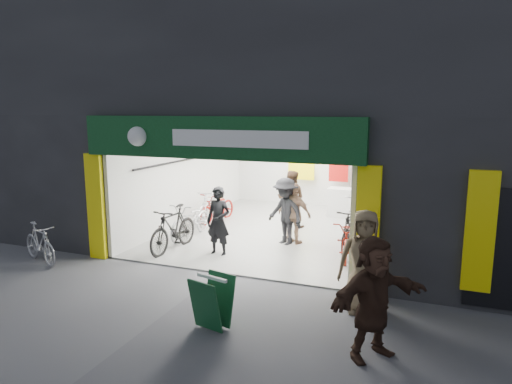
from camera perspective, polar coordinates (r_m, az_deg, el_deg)
The scene contains 17 objects.
ground at distance 10.45m, azimuth -4.77°, elevation -10.14°, with size 60.00×60.00×0.00m, color #56565B.
building at distance 14.21m, azimuth 7.42°, elevation 12.92°, with size 17.00×10.27×8.00m.
bike_left_front at distance 13.17m, azimuth -8.09°, elevation -3.50°, with size 0.70×2.00×1.05m, color #B5B6BA.
bike_left_midfront at distance 12.01m, azimuth -10.30°, elevation -4.56°, with size 0.56×1.99×1.19m, color black.
bike_left_midback at distance 14.94m, azimuth -4.81°, elevation -1.91°, with size 0.65×1.88×0.99m, color maroon.
bike_left_back at distance 14.78m, azimuth -5.68°, elevation -1.75°, with size 0.54×1.90×1.14m, color silver.
bike_right_front at distance 12.01m, azimuth 11.78°, elevation -4.60°, with size 0.56×1.99×1.20m, color black.
bike_right_mid at distance 11.54m, azimuth 11.33°, elevation -5.73°, with size 0.66×1.89×0.99m, color #9A1B0E.
bike_right_back at distance 14.30m, azimuth 12.17°, elevation -2.31°, with size 0.54×1.93×1.16m, color #B6B6BB.
parked_bike at distance 12.13m, azimuth -25.42°, elevation -5.80°, with size 0.46×1.61×0.97m, color #BCBCC1.
customer_a at distance 11.45m, azimuth -4.72°, elevation -3.70°, with size 0.64×0.42×1.76m, color black.
customer_b at distance 14.16m, azimuth 4.39°, elevation -0.92°, with size 0.87×0.68×1.79m, color #382619.
customer_c at distance 12.31m, azimuth 3.69°, elevation -2.49°, with size 1.19×0.69×1.85m, color black.
customer_d at distance 12.36m, azimuth 4.83°, elevation -2.78°, with size 1.00×0.42×1.71m, color #967157.
pedestrian_near at distance 8.51m, azimuth 13.33°, elevation -8.45°, with size 0.93×0.60×1.89m, color #7D6748.
pedestrian_far at distance 7.04m, azimuth 14.45°, elevation -12.70°, with size 1.72×0.55×1.85m, color #342117.
sandwich_board at distance 7.85m, azimuth -5.49°, elevation -13.39°, with size 0.69×0.71×0.89m.
Camera 1 is at (4.31, -8.79, 3.63)m, focal length 32.00 mm.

